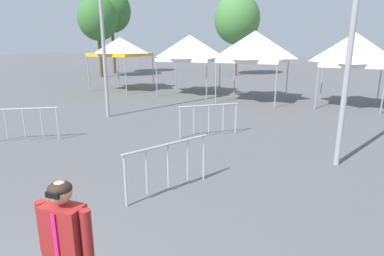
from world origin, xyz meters
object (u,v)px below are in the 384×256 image
at_px(crowd_barrier_by_lift, 168,158).
at_px(crowd_barrier_mid_lot, 23,118).
at_px(canopy_tent_far_left, 120,47).
at_px(tree_behind_tents_center, 111,11).
at_px(canopy_tent_far_right, 255,46).
at_px(tree_behind_tents_right, 237,19).
at_px(canopy_tent_behind_left, 190,48).
at_px(canopy_tent_right_of_center, 354,50).
at_px(crowd_barrier_near_person, 209,114).
at_px(tree_behind_tents_left, 98,19).
at_px(person_foreground, 67,249).

distance_m(crowd_barrier_by_lift, crowd_barrier_mid_lot, 6.03).
bearing_deg(canopy_tent_far_left, tree_behind_tents_center, 127.58).
bearing_deg(canopy_tent_far_left, canopy_tent_far_right, -4.41).
bearing_deg(crowd_barrier_by_lift, canopy_tent_far_right, 93.53).
relative_size(tree_behind_tents_center, tree_behind_tents_right, 1.09).
relative_size(canopy_tent_behind_left, canopy_tent_right_of_center, 0.99).
bearing_deg(crowd_barrier_near_person, tree_behind_tents_left, 137.06).
bearing_deg(crowd_barrier_by_lift, crowd_barrier_mid_lot, 165.27).
xyz_separation_m(canopy_tent_right_of_center, crowd_barrier_mid_lot, (-9.78, -10.27, -1.96)).
xyz_separation_m(tree_behind_tents_right, crowd_barrier_near_person, (4.46, -20.16, -4.26)).
distance_m(canopy_tent_behind_left, crowd_barrier_near_person, 9.37).
bearing_deg(canopy_tent_far_right, crowd_barrier_by_lift, -86.47).
bearing_deg(canopy_tent_far_left, tree_behind_tents_right, 70.21).
relative_size(canopy_tent_far_right, crowd_barrier_by_lift, 1.93).
bearing_deg(canopy_tent_behind_left, crowd_barrier_near_person, -63.34).
height_order(person_foreground, crowd_barrier_by_lift, person_foreground).
xyz_separation_m(canopy_tent_behind_left, crowd_barrier_by_lift, (4.72, -12.47, -1.96)).
height_order(canopy_tent_behind_left, person_foreground, canopy_tent_behind_left).
relative_size(canopy_tent_behind_left, crowd_barrier_near_person, 2.14).
bearing_deg(canopy_tent_far_left, crowd_barrier_by_lift, -52.48).
relative_size(crowd_barrier_by_lift, crowd_barrier_mid_lot, 1.05).
distance_m(tree_behind_tents_left, tree_behind_tents_right, 12.24).
bearing_deg(crowd_barrier_mid_lot, tree_behind_tents_right, 88.12).
distance_m(canopy_tent_far_left, crowd_barrier_by_lift, 15.63).
bearing_deg(tree_behind_tents_center, crowd_barrier_near_person, -47.30).
bearing_deg(tree_behind_tents_left, crowd_barrier_by_lift, -49.43).
bearing_deg(canopy_tent_far_right, crowd_barrier_mid_lot, -116.85).
distance_m(canopy_tent_right_of_center, tree_behind_tents_center, 23.05).
height_order(canopy_tent_behind_left, crowd_barrier_by_lift, canopy_tent_behind_left).
bearing_deg(tree_behind_tents_right, tree_behind_tents_center, -166.44).
xyz_separation_m(canopy_tent_behind_left, crowd_barrier_near_person, (4.11, -8.19, -1.96)).
relative_size(canopy_tent_far_right, crowd_barrier_near_person, 2.24).
bearing_deg(canopy_tent_far_left, crowd_barrier_near_person, -42.23).
distance_m(canopy_tent_far_left, crowd_barrier_mid_lot, 11.53).
height_order(canopy_tent_far_right, crowd_barrier_near_person, canopy_tent_far_right).
relative_size(canopy_tent_right_of_center, tree_behind_tents_center, 0.44).
bearing_deg(crowd_barrier_mid_lot, tree_behind_tents_left, 120.38).
xyz_separation_m(canopy_tent_far_left, tree_behind_tents_left, (-6.19, 5.96, 2.20)).
xyz_separation_m(canopy_tent_far_right, tree_behind_tents_center, (-15.93, 10.03, 3.04)).
distance_m(tree_behind_tents_right, crowd_barrier_near_person, 21.08).
bearing_deg(tree_behind_tents_left, canopy_tent_right_of_center, -18.25).
height_order(canopy_tent_far_left, crowd_barrier_near_person, canopy_tent_far_left).
distance_m(canopy_tent_far_right, tree_behind_tents_right, 13.71).
xyz_separation_m(person_foreground, crowd_barrier_mid_lot, (-6.40, 5.01, -0.28)).
bearing_deg(canopy_tent_right_of_center, canopy_tent_behind_left, 175.59).
bearing_deg(person_foreground, canopy_tent_behind_left, 108.36).
bearing_deg(crowd_barrier_by_lift, tree_behind_tents_center, 127.55).
distance_m(tree_behind_tents_center, crowd_barrier_mid_lot, 23.41).
xyz_separation_m(tree_behind_tents_center, crowd_barrier_by_lift, (16.64, -21.65, -5.12)).
relative_size(canopy_tent_behind_left, tree_behind_tents_left, 0.51).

